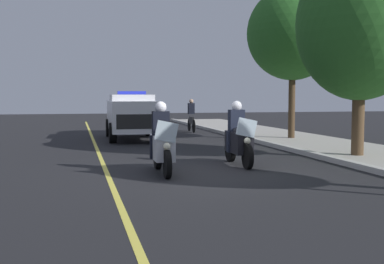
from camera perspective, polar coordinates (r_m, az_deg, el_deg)
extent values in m
plane|color=black|center=(11.81, 1.23, -4.74)|extent=(80.00, 80.00, 0.00)
cube|color=#B7B5AD|center=(13.39, 18.10, -3.56)|extent=(48.00, 0.24, 0.15)
cube|color=#E0D14C|center=(11.45, -9.89, -5.07)|extent=(48.00, 0.12, 0.01)
cylinder|color=black|center=(10.86, -2.94, -3.83)|extent=(0.64, 0.13, 0.64)
cylinder|color=black|center=(12.33, -4.07, -2.86)|extent=(0.64, 0.15, 0.64)
cube|color=silver|center=(11.54, -3.53, -1.85)|extent=(1.21, 0.47, 0.56)
ellipsoid|color=silver|center=(11.46, -3.50, -0.39)|extent=(0.57, 0.33, 0.24)
cube|color=silver|center=(10.88, -3.04, 0.05)|extent=(0.07, 0.56, 0.53)
sphere|color=#F9F4CC|center=(10.85, -2.98, -1.71)|extent=(0.17, 0.17, 0.17)
sphere|color=red|center=(10.99, -3.97, -0.27)|extent=(0.09, 0.09, 0.09)
sphere|color=#1933F2|center=(11.04, -2.33, -0.25)|extent=(0.09, 0.09, 0.09)
cube|color=black|center=(11.72, -3.71, 0.99)|extent=(0.29, 0.41, 0.60)
cube|color=black|center=(11.74, -2.69, -1.74)|extent=(0.18, 0.14, 0.56)
cube|color=black|center=(11.68, -4.63, -1.78)|extent=(0.18, 0.14, 0.56)
sphere|color=silver|center=(11.68, -3.71, 2.94)|extent=(0.28, 0.28, 0.28)
cylinder|color=black|center=(12.28, 6.57, -2.91)|extent=(0.64, 0.13, 0.64)
cylinder|color=black|center=(13.69, 4.55, -2.15)|extent=(0.64, 0.15, 0.64)
cube|color=black|center=(12.93, 5.54, -1.20)|extent=(1.21, 0.47, 0.56)
ellipsoid|color=black|center=(12.86, 5.62, 0.11)|extent=(0.57, 0.33, 0.24)
cube|color=silver|center=(12.30, 6.45, 0.52)|extent=(0.07, 0.56, 0.53)
sphere|color=#F9F4CC|center=(12.27, 6.53, -1.04)|extent=(0.17, 0.17, 0.17)
sphere|color=red|center=(12.38, 5.55, 0.23)|extent=(0.09, 0.09, 0.09)
sphere|color=#1933F2|center=(12.48, 6.95, 0.25)|extent=(0.09, 0.09, 0.09)
cube|color=black|center=(13.11, 5.25, 1.33)|extent=(0.29, 0.41, 0.60)
cube|color=black|center=(13.15, 6.14, -1.11)|extent=(0.18, 0.14, 0.56)
cube|color=black|center=(13.03, 4.47, -1.15)|extent=(0.18, 0.14, 0.56)
sphere|color=silver|center=(13.08, 5.29, 3.08)|extent=(0.28, 0.28, 0.28)
cube|color=silver|center=(20.75, -7.09, 1.95)|extent=(4.94, 2.01, 1.24)
cube|color=silver|center=(21.04, -7.18, 3.89)|extent=(2.44, 1.80, 0.36)
cube|color=#2633D8|center=(20.84, -7.14, 4.60)|extent=(0.31, 1.21, 0.14)
cube|color=black|center=(18.37, -6.41, 1.23)|extent=(0.16, 1.62, 0.56)
cylinder|color=black|center=(19.36, -4.00, -0.03)|extent=(0.81, 0.30, 0.80)
cylinder|color=black|center=(19.18, -9.33, -0.11)|extent=(0.81, 0.30, 0.80)
cylinder|color=black|center=(22.42, -5.14, 0.55)|extent=(0.81, 0.30, 0.80)
cylinder|color=black|center=(22.27, -9.74, 0.49)|extent=(0.81, 0.30, 0.80)
cylinder|color=black|center=(24.32, 0.20, 0.70)|extent=(0.66, 0.06, 0.66)
cylinder|color=black|center=(25.39, -0.34, 0.85)|extent=(0.66, 0.06, 0.66)
cube|color=black|center=(24.84, -0.07, 1.40)|extent=(1.00, 0.08, 0.36)
cube|color=black|center=(24.86, -0.10, 2.78)|extent=(0.25, 0.33, 0.56)
sphere|color=tan|center=(24.83, -0.08, 3.66)|extent=(0.22, 0.22, 0.22)
cylinder|color=#4C3823|center=(15.09, 18.99, 1.87)|extent=(0.36, 0.36, 2.35)
ellipsoid|color=#286023|center=(15.23, 19.24, 11.95)|extent=(3.73, 3.73, 4.46)
cylinder|color=#42301E|center=(20.59, 11.67, 3.24)|extent=(0.28, 0.28, 2.82)
ellipsoid|color=#286023|center=(20.75, 11.80, 11.33)|extent=(3.78, 3.78, 3.86)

